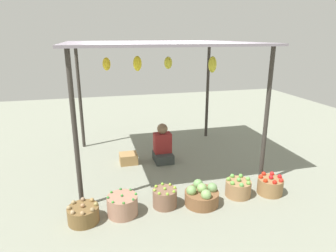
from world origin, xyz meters
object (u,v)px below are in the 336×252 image
object	(u,v)px
wooden_crate_near_vendor	(129,158)
basket_potatoes	(83,214)
vendor_person	(163,147)
basket_red_tomatoes	(270,185)
basket_cabbages	(202,196)
basket_green_chilies	(122,205)
basket_limes	(165,198)
basket_green_apples	(238,188)

from	to	relation	value
wooden_crate_near_vendor	basket_potatoes	bearing A→B (deg)	-115.31
vendor_person	basket_red_tomatoes	distance (m)	2.18
wooden_crate_near_vendor	basket_cabbages	bearing A→B (deg)	-63.56
basket_potatoes	basket_cabbages	distance (m)	1.72
wooden_crate_near_vendor	vendor_person	bearing A→B (deg)	-4.12
basket_potatoes	basket_red_tomatoes	distance (m)	2.89
basket_potatoes	basket_green_chilies	size ratio (longest dim) A/B	0.98
vendor_person	basket_green_chilies	distance (m)	1.96
basket_potatoes	basket_red_tomatoes	bearing A→B (deg)	0.70
vendor_person	basket_cabbages	bearing A→B (deg)	-83.75
basket_cabbages	basket_green_chilies	bearing A→B (deg)	178.49
basket_cabbages	basket_limes	bearing A→B (deg)	170.94
basket_green_chilies	basket_limes	size ratio (longest dim) A/B	1.20
basket_cabbages	wooden_crate_near_vendor	distance (m)	1.97
basket_potatoes	basket_limes	bearing A→B (deg)	4.79
basket_cabbages	wooden_crate_near_vendor	xyz separation A→B (m)	(-0.88, 1.76, -0.04)
vendor_person	basket_cabbages	size ratio (longest dim) A/B	1.52
basket_cabbages	vendor_person	bearing A→B (deg)	96.25
basket_potatoes	basket_limes	xyz separation A→B (m)	(1.17, 0.10, 0.02)
basket_cabbages	basket_red_tomatoes	bearing A→B (deg)	1.23
basket_limes	basket_cabbages	bearing A→B (deg)	-9.06
basket_green_chilies	basket_cabbages	xyz separation A→B (m)	(1.18, -0.03, -0.00)
vendor_person	basket_green_chilies	size ratio (longest dim) A/B	1.81
basket_green_chilies	wooden_crate_near_vendor	world-z (taller)	basket_green_chilies
basket_green_chilies	vendor_person	bearing A→B (deg)	59.46
basket_green_chilies	wooden_crate_near_vendor	distance (m)	1.76
basket_green_chilies	basket_green_apples	world-z (taller)	basket_green_chilies
vendor_person	basket_potatoes	world-z (taller)	vendor_person
vendor_person	basket_green_apples	distance (m)	1.83
basket_potatoes	basket_green_apples	distance (m)	2.37
basket_green_apples	basket_red_tomatoes	xyz separation A→B (m)	(0.53, -0.07, 0.00)
basket_limes	basket_cabbages	xyz separation A→B (m)	(0.55, -0.09, -0.00)
basket_cabbages	basket_green_apples	size ratio (longest dim) A/B	1.28
basket_potatoes	basket_red_tomatoes	xyz separation A→B (m)	(2.89, 0.04, 0.02)
vendor_person	basket_limes	size ratio (longest dim) A/B	2.16
basket_red_tomatoes	basket_green_apples	bearing A→B (deg)	172.93
basket_cabbages	basket_green_apples	world-z (taller)	basket_cabbages
wooden_crate_near_vendor	basket_green_apples	bearing A→B (deg)	-47.61
basket_green_chilies	basket_cabbages	distance (m)	1.18
basket_limes	wooden_crate_near_vendor	distance (m)	1.71
basket_limes	wooden_crate_near_vendor	world-z (taller)	basket_limes
basket_cabbages	basket_potatoes	bearing A→B (deg)	-179.65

